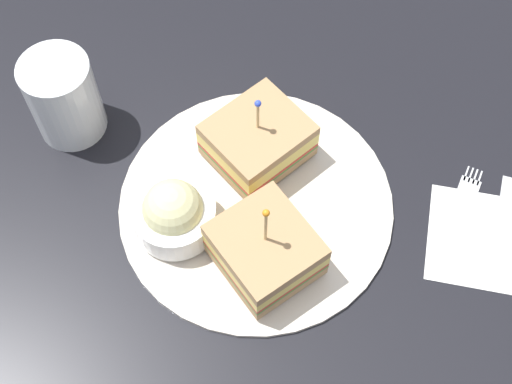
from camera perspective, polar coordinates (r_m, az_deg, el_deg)
The scene contains 9 objects.
ground_plane at distance 77.04cm, azimuth 0.00°, elevation -1.43°, with size 96.33×96.33×2.00cm, color black.
plate at distance 75.71cm, azimuth 0.00°, elevation -0.91°, with size 29.30×29.30×0.99cm, color silver.
sandwich_half_front at distance 69.91cm, azimuth 0.73°, elevation -4.66°, with size 12.59×12.76×10.87cm.
sandwich_half_back at distance 76.21cm, azimuth 0.14°, elevation 4.21°, with size 12.88×12.48×9.46cm.
coleslaw_bowl at distance 72.42cm, azimuth -6.63°, elevation -1.68°, with size 8.68×8.68×6.25cm.
drink_glass at distance 80.57cm, azimuth -15.12°, elevation 7.15°, with size 7.63×7.63×10.14cm.
napkin at distance 77.83cm, azimuth 17.30°, elevation -3.59°, with size 11.24×10.12×0.15cm, color white.
fork at distance 79.42cm, azimuth 16.37°, elevation -0.70°, with size 11.62×2.56×0.35cm.
knife at distance 79.71cm, azimuth 19.32°, elevation -2.04°, with size 12.09×1.75×0.35cm.
Camera 1 is at (-33.67, -11.25, 67.37)cm, focal length 49.79 mm.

